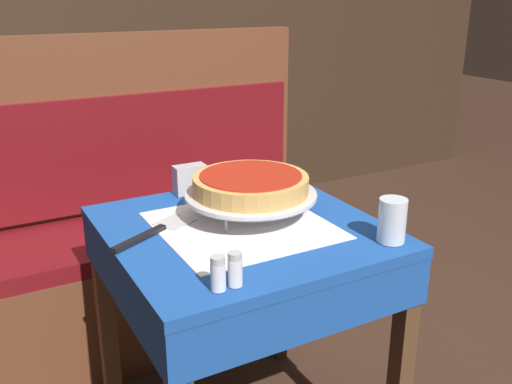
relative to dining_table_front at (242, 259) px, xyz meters
The scene contains 12 objects.
dining_table_front is the anchor object (origin of this frame).
dining_table_rear 1.63m from the dining_table_front, 101.80° to the left, with size 0.61×0.61×0.72m.
booth_bench 0.79m from the dining_table_front, 104.06° to the left, with size 1.71×0.48×1.18m.
back_wall_panel 2.06m from the dining_table_front, 90.00° to the left, with size 6.00×0.04×2.40m, color black.
pizza_pan_stand 0.18m from the dining_table_front, 39.53° to the left, with size 0.37×0.37×0.07m.
deep_dish_pizza 0.21m from the dining_table_front, 39.53° to the left, with size 0.32×0.32×0.05m.
pizza_server 0.26m from the dining_table_front, 164.49° to the left, with size 0.27×0.18×0.01m.
water_glass_near 0.43m from the dining_table_front, 44.31° to the right, with size 0.07×0.07×0.11m.
salt_shaker 0.39m from the dining_table_front, 125.59° to the right, with size 0.03×0.03×0.08m.
pepper_shaker 0.37m from the dining_table_front, 120.01° to the right, with size 0.03×0.03×0.08m.
napkin_holder 0.34m from the dining_table_front, 94.33° to the left, with size 0.10×0.05×0.09m.
condiment_caddy 1.57m from the dining_table_front, 99.80° to the left, with size 0.13×0.13×0.17m.
Camera 1 is at (-0.66, -1.27, 1.33)m, focal length 40.00 mm.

